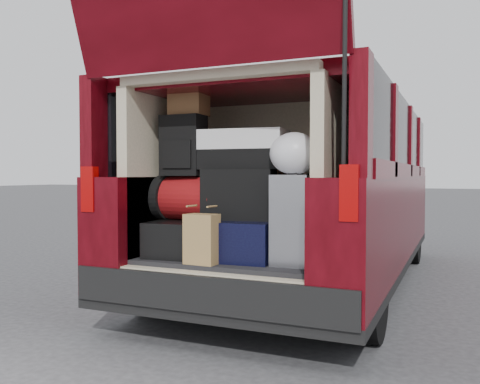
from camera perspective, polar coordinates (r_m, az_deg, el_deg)
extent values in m
plane|color=#343436|center=(3.51, -1.32, -16.60)|extent=(80.00, 80.00, 0.00)
cylinder|color=black|center=(4.15, -9.41, -9.12)|extent=(0.24, 0.64, 0.64)
cylinder|color=black|center=(3.56, 13.83, -11.04)|extent=(0.24, 0.64, 0.64)
cylinder|color=black|center=(7.12, 5.22, -4.45)|extent=(0.24, 0.64, 0.64)
cylinder|color=black|center=(6.79, 18.53, -4.86)|extent=(0.24, 0.64, 0.64)
cube|color=black|center=(5.35, 8.12, -7.26)|extent=(1.90, 4.85, 0.08)
cube|color=#3D0408|center=(5.55, 0.31, -2.32)|extent=(0.33, 4.85, 0.80)
cube|color=#3D0408|center=(5.15, 16.62, -2.75)|extent=(0.33, 4.85, 0.80)
cube|color=#3D0408|center=(5.31, 8.20, 8.59)|extent=(1.82, 4.46, 0.10)
cube|color=black|center=(5.50, -1.02, 5.35)|extent=(0.12, 4.25, 0.68)
cube|color=black|center=(5.03, 17.64, 5.57)|extent=(0.12, 4.25, 0.68)
cube|color=black|center=(3.15, -3.58, -11.21)|extent=(1.86, 0.16, 0.22)
cube|color=#990505|center=(3.51, -16.51, 0.31)|extent=(0.10, 0.06, 0.30)
cube|color=#990505|center=(2.74, 12.22, -0.11)|extent=(0.10, 0.06, 0.30)
cube|color=black|center=(3.62, 0.52, -7.50)|extent=(1.24, 1.05, 0.06)
cube|color=beige|center=(3.88, -8.50, 2.07)|extent=(0.08, 1.05, 1.15)
cube|color=beige|center=(3.37, 10.91, 2.07)|extent=(0.08, 1.05, 1.15)
cube|color=beige|center=(4.09, 3.56, 2.09)|extent=(1.34, 0.06, 1.15)
cube|color=beige|center=(3.63, 0.52, 11.71)|extent=(1.34, 1.05, 0.06)
cylinder|color=black|center=(2.73, 11.60, 13.20)|extent=(0.02, 0.90, 0.76)
cube|color=black|center=(3.67, 0.52, -11.28)|extent=(1.24, 1.05, 0.55)
cube|color=black|center=(3.63, -5.77, -5.08)|extent=(0.49, 0.64, 0.24)
cube|color=black|center=(3.47, 0.45, -5.25)|extent=(0.52, 0.63, 0.26)
cube|color=silver|center=(3.26, 6.25, -3.04)|extent=(0.25, 0.38, 0.57)
cube|color=#AE844E|center=(3.23, -4.31, -5.29)|extent=(0.21, 0.14, 0.32)
cube|color=maroon|center=(3.63, -5.60, -0.66)|extent=(0.51, 0.36, 0.32)
cube|color=black|center=(3.45, -0.07, -0.27)|extent=(0.52, 0.36, 0.34)
cube|color=black|center=(3.62, -6.36, 5.19)|extent=(0.30, 0.18, 0.43)
cube|color=silver|center=(3.52, 0.31, 4.76)|extent=(0.63, 0.36, 0.27)
cube|color=brown|center=(3.68, -5.75, 10.21)|extent=(0.26, 0.21, 0.22)
ellipsoid|color=white|center=(3.22, 6.08, 4.32)|extent=(0.35, 0.33, 0.27)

